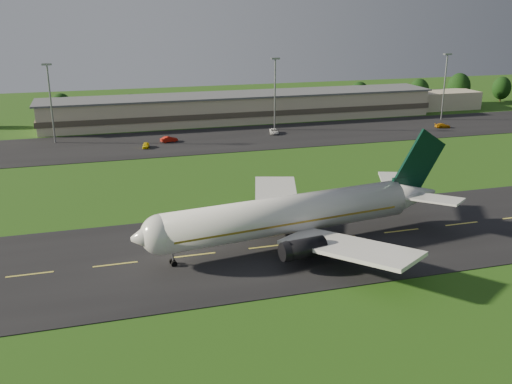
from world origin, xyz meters
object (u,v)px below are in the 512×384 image
object	(u,v)px
light_mast_centre	(275,85)
light_mast_east	(445,79)
terminal	(263,107)
service_vehicle_c	(274,131)
service_vehicle_d	(443,126)
service_vehicle_b	(169,139)
light_mast_west	(50,94)
service_vehicle_a	(146,145)
airliner	(293,215)

from	to	relation	value
light_mast_centre	light_mast_east	xyz separation A→B (m)	(55.00, 0.00, 0.00)
terminal	service_vehicle_c	bearing A→B (deg)	-98.74
light_mast_centre	service_vehicle_d	size ratio (longest dim) A/B	4.51
light_mast_east	light_mast_centre	bearing A→B (deg)	180.00
terminal	service_vehicle_b	bearing A→B (deg)	-144.16
light_mast_west	light_mast_east	bearing A→B (deg)	0.00
light_mast_centre	service_vehicle_a	size ratio (longest dim) A/B	5.24
service_vehicle_c	light_mast_west	bearing A→B (deg)	-170.83
light_mast_east	service_vehicle_b	bearing A→B (deg)	-175.02
service_vehicle_d	service_vehicle_c	bearing A→B (deg)	93.14
light_mast_centre	service_vehicle_d	bearing A→B (deg)	-13.48
airliner	light_mast_east	xyz separation A→B (m)	(78.19, 79.88, 8.08)
light_mast_centre	terminal	bearing A→B (deg)	85.05
airliner	service_vehicle_c	xyz separation A→B (m)	(21.27, 74.44, -3.88)
light_mast_west	light_mast_east	world-z (taller)	same
light_mast_east	service_vehicle_b	distance (m)	87.57
light_mast_centre	light_mast_east	distance (m)	55.00
airliner	light_mast_east	bearing A→B (deg)	37.87
light_mast_centre	service_vehicle_a	bearing A→B (deg)	-161.98
service_vehicle_a	service_vehicle_c	xyz separation A→B (m)	(35.99, 6.89, 0.02)
service_vehicle_b	service_vehicle_d	xyz separation A→B (m)	(79.32, -3.95, -0.07)
light_mast_east	service_vehicle_c	world-z (taller)	light_mast_east
light_mast_west	service_vehicle_d	size ratio (longest dim) A/B	4.51
airliner	terminal	xyz separation A→B (m)	(24.59, 96.07, -0.67)
terminal	light_mast_west	distance (m)	64.10
service_vehicle_c	light_mast_centre	bearing A→B (deg)	85.09
service_vehicle_c	terminal	bearing A→B (deg)	95.79
airliner	service_vehicle_a	distance (m)	69.24
terminal	light_mast_east	size ratio (longest dim) A/B	7.13
light_mast_centre	service_vehicle_d	xyz separation A→B (m)	(47.89, -11.48, -11.98)
light_mast_west	service_vehicle_b	world-z (taller)	light_mast_west
airliner	service_vehicle_d	bearing A→B (deg)	36.16
airliner	service_vehicle_a	bearing A→B (deg)	94.55
light_mast_west	service_vehicle_d	bearing A→B (deg)	-6.07
service_vehicle_a	service_vehicle_c	world-z (taller)	service_vehicle_c
service_vehicle_b	service_vehicle_a	bearing A→B (deg)	112.87
airliner	service_vehicle_d	distance (m)	98.73
service_vehicle_a	service_vehicle_b	world-z (taller)	service_vehicle_b
light_mast_east	service_vehicle_c	bearing A→B (deg)	-174.54
service_vehicle_b	light_mast_west	bearing A→B (deg)	61.55
light_mast_centre	service_vehicle_c	world-z (taller)	light_mast_centre
terminal	service_vehicle_a	distance (m)	48.68
service_vehicle_a	service_vehicle_d	xyz separation A→B (m)	(85.81, 0.86, -0.01)
terminal	service_vehicle_a	bearing A→B (deg)	-144.04
service_vehicle_d	light_mast_east	bearing A→B (deg)	-21.72
terminal	light_mast_centre	world-z (taller)	light_mast_centre
light_mast_west	service_vehicle_b	distance (m)	31.85
light_mast_centre	service_vehicle_b	size ratio (longest dim) A/B	4.60
light_mast_west	light_mast_centre	world-z (taller)	same
light_mast_west	light_mast_east	distance (m)	115.00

